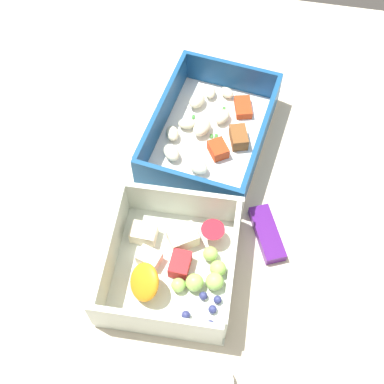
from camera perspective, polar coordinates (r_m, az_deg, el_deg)
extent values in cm
cube|color=beige|center=(64.20, -0.69, -2.09)|extent=(80.00, 80.00, 2.00)
cube|color=white|center=(68.65, 1.93, 5.75)|extent=(20.79, 16.08, 0.60)
cube|color=#19518C|center=(72.59, 4.25, 12.48)|extent=(2.45, 13.55, 4.45)
cube|color=#19518C|center=(61.54, -0.59, 0.66)|extent=(2.45, 13.55, 4.45)
cube|color=#19518C|center=(65.89, 7.42, 5.60)|extent=(17.82, 3.04, 4.45)
cube|color=#19518C|center=(68.03, -3.28, 8.42)|extent=(17.82, 3.04, 4.45)
ellipsoid|color=beige|center=(64.64, 0.68, 2.78)|extent=(2.82, 3.14, 1.30)
ellipsoid|color=beige|center=(68.08, 1.35, 6.95)|extent=(3.39, 2.91, 1.43)
ellipsoid|color=beige|center=(65.89, -2.23, 4.28)|extent=(3.12, 2.99, 1.28)
ellipsoid|color=beige|center=(69.52, 3.29, 8.12)|extent=(2.90, 2.55, 1.21)
ellipsoid|color=beige|center=(72.38, 2.01, 10.71)|extent=(2.26, 1.74, 1.03)
ellipsoid|color=beige|center=(71.09, 0.54, 9.81)|extent=(3.09, 2.73, 1.28)
ellipsoid|color=beige|center=(68.78, -0.55, 7.41)|extent=(2.05, 2.55, 1.13)
ellipsoid|color=beige|center=(72.49, 3.80, 10.67)|extent=(2.35, 2.47, 1.01)
ellipsoid|color=beige|center=(67.81, -2.14, 6.35)|extent=(2.75, 2.39, 1.15)
cube|color=brown|center=(67.54, 5.06, 5.90)|extent=(3.55, 2.86, 1.75)
cube|color=red|center=(71.16, 5.54, 9.09)|extent=(3.71, 2.83, 1.08)
cube|color=red|center=(66.39, 2.83, 4.62)|extent=(3.23, 3.08, 1.50)
cube|color=#387A33|center=(64.98, -1.46, 1.92)|extent=(0.60, 0.40, 0.20)
cube|color=#387A33|center=(71.37, 3.46, 8.95)|extent=(0.60, 0.40, 0.20)
cube|color=#387A33|center=(70.33, 0.16, 8.09)|extent=(0.60, 0.40, 0.20)
cube|color=#387A33|center=(68.40, 2.12, 6.03)|extent=(0.60, 0.40, 0.20)
cube|color=#387A33|center=(68.44, 2.62, 6.05)|extent=(0.60, 0.40, 0.20)
cube|color=silver|center=(59.45, -2.25, -8.37)|extent=(15.43, 14.18, 0.60)
cube|color=silver|center=(60.15, -1.16, -1.11)|extent=(1.07, 13.68, 4.90)
cube|color=silver|center=(54.47, -3.68, -14.11)|extent=(1.07, 13.68, 4.90)
cube|color=silver|center=(56.64, 4.25, -8.19)|extent=(13.78, 1.08, 4.90)
cube|color=silver|center=(57.96, -8.75, -6.32)|extent=(13.78, 1.08, 4.90)
ellipsoid|color=orange|center=(56.52, -5.17, -9.65)|extent=(5.60, 5.54, 3.94)
cube|color=#F4EACC|center=(59.01, -4.63, -7.10)|extent=(2.53, 2.95, 1.51)
cube|color=#F4EACC|center=(60.25, -5.22, -4.47)|extent=(2.25, 2.95, 1.74)
cube|color=#F4EACC|center=(59.68, -1.00, -4.92)|extent=(3.76, 3.99, 1.92)
cube|color=red|center=(58.43, -1.29, -7.78)|extent=(2.92, 2.24, 1.70)
sphere|color=#9ECC60|center=(57.43, 0.28, -9.73)|extent=(1.99, 1.99, 1.99)
sphere|color=#9ECC60|center=(58.20, 2.81, -8.24)|extent=(1.84, 1.84, 1.84)
sphere|color=#9ECC60|center=(58.95, 2.00, -6.69)|extent=(1.70, 1.70, 1.70)
sphere|color=#9ECC60|center=(57.56, -1.48, -10.01)|extent=(1.59, 1.59, 1.59)
sphere|color=#9ECC60|center=(57.53, 2.45, -9.63)|extent=(1.98, 1.98, 1.98)
cone|color=red|center=(59.80, 2.24, -4.53)|extent=(2.68, 2.68, 2.15)
sphere|color=navy|center=(57.39, 2.77, -11.53)|extent=(0.90, 0.90, 0.90)
sphere|color=navy|center=(56.75, -0.67, -13.14)|extent=(0.95, 0.95, 0.95)
sphere|color=navy|center=(56.38, 1.97, -14.19)|extent=(1.08, 1.08, 1.08)
sphere|color=navy|center=(57.48, 1.23, -11.14)|extent=(0.92, 0.92, 0.92)
sphere|color=navy|center=(57.00, 2.22, -12.54)|extent=(0.92, 0.92, 0.92)
cube|color=#51197A|center=(61.57, 8.09, -4.47)|extent=(7.37, 5.07, 1.20)
cylinder|color=white|center=(55.40, 2.41, -19.88)|extent=(3.75, 3.75, 1.44)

